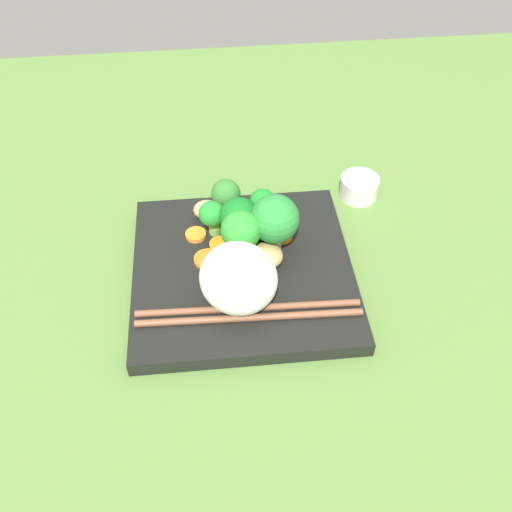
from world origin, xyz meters
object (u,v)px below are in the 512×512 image
rice_mound (239,278)px  sauce_cup (359,187)px  square_plate (243,271)px  broccoli_floret_5 (274,220)px  carrot_slice_2 (281,235)px  chopstick_pair (251,313)px

rice_mound → sauce_cup: bearing=136.1°
square_plate → rice_mound: (5.11, -0.81, 4.45)cm
broccoli_floret_5 → sauce_cup: size_ratio=1.52×
broccoli_floret_5 → carrot_slice_2: bearing=147.9°
chopstick_pair → carrot_slice_2: bearing=69.6°
square_plate → rice_mound: rice_mound is taller
broccoli_floret_5 → carrot_slice_2: size_ratio=2.93×
square_plate → sauce_cup: bearing=127.6°
rice_mound → chopstick_pair: rice_mound is taller
chopstick_pair → broccoli_floret_5: bearing=71.6°
square_plate → broccoli_floret_5: bearing=120.1°
square_plate → chopstick_pair: bearing=2.0°
square_plate → sauce_cup: sauce_cup is taller
rice_mound → chopstick_pair: size_ratio=0.35×
carrot_slice_2 → chopstick_pair: size_ratio=0.11×
rice_mound → sauce_cup: (-17.35, 16.68, -3.96)cm
chopstick_pair → sauce_cup: size_ratio=4.71×
sauce_cup → carrot_slice_2: bearing=-53.1°
sauce_cup → broccoli_floret_5: bearing=-50.3°
sauce_cup → square_plate: bearing=-52.4°
carrot_slice_2 → sauce_cup: 13.89cm
square_plate → carrot_slice_2: size_ratio=9.46×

